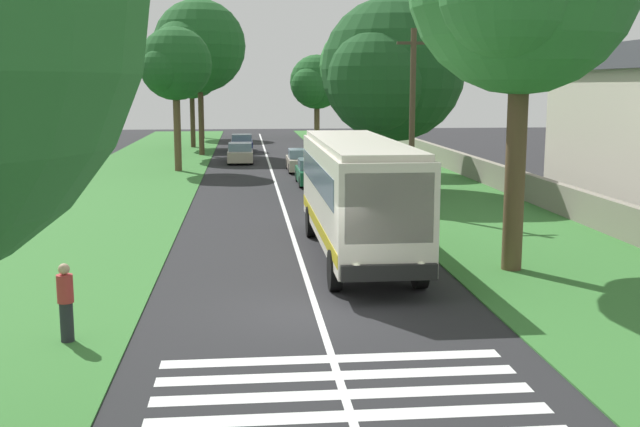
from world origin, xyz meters
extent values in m
plane|color=#262628|center=(0.00, 0.00, 0.00)|extent=(160.00, 160.00, 0.00)
cube|color=#387533|center=(15.00, 8.20, 0.02)|extent=(120.00, 8.00, 0.04)
cube|color=#387533|center=(15.00, -8.20, 0.02)|extent=(120.00, 8.00, 0.04)
cube|color=silver|center=(15.00, 0.00, 0.00)|extent=(110.00, 0.16, 0.01)
cube|color=silver|center=(6.05, -1.80, 2.10)|extent=(11.00, 2.50, 2.90)
cube|color=slate|center=(6.35, -1.80, 2.62)|extent=(9.68, 2.54, 0.85)
cube|color=slate|center=(0.59, -1.80, 2.45)|extent=(0.08, 2.20, 1.74)
cube|color=#B29E19|center=(6.05, -1.80, 1.10)|extent=(10.78, 2.53, 0.36)
cube|color=silver|center=(6.05, -1.80, 3.64)|extent=(10.56, 2.30, 0.18)
cube|color=black|center=(0.47, -1.80, 0.87)|extent=(0.16, 2.40, 0.40)
sphere|color=#F2EDCC|center=(0.53, -1.00, 1.00)|extent=(0.24, 0.24, 0.24)
sphere|color=#F2EDCC|center=(0.53, -2.60, 1.00)|extent=(0.24, 0.24, 0.24)
cylinder|color=black|center=(2.15, -0.65, 0.55)|extent=(1.10, 0.32, 1.10)
cylinder|color=black|center=(9.55, -0.65, 0.55)|extent=(1.10, 0.32, 1.10)
cylinder|color=black|center=(2.15, -2.95, 0.55)|extent=(1.10, 0.32, 1.10)
cylinder|color=black|center=(9.55, -2.95, 0.55)|extent=(1.10, 0.32, 1.10)
cube|color=silver|center=(-5.73, 0.00, 0.00)|extent=(0.45, 6.80, 0.01)
cube|color=silver|center=(-4.83, 0.00, 0.00)|extent=(0.45, 6.80, 0.01)
cube|color=silver|center=(-3.93, 0.00, 0.00)|extent=(0.45, 6.80, 0.01)
cube|color=silver|center=(-3.03, 0.00, 0.00)|extent=(0.45, 6.80, 0.01)
cube|color=#145933|center=(24.35, -2.06, 0.53)|extent=(4.30, 1.75, 0.70)
cube|color=slate|center=(24.25, -2.06, 1.15)|extent=(2.00, 1.61, 0.55)
cylinder|color=black|center=(23.00, -1.28, 0.32)|extent=(0.64, 0.22, 0.64)
cylinder|color=black|center=(25.70, -1.28, 0.32)|extent=(0.64, 0.22, 0.64)
cylinder|color=black|center=(23.00, -2.84, 0.32)|extent=(0.64, 0.22, 0.64)
cylinder|color=black|center=(25.70, -2.84, 0.32)|extent=(0.64, 0.22, 0.64)
cube|color=#B7A893|center=(30.98, -1.89, 0.53)|extent=(4.30, 1.75, 0.70)
cube|color=slate|center=(30.88, -1.89, 1.15)|extent=(2.00, 1.61, 0.55)
cylinder|color=black|center=(29.63, -1.11, 0.32)|extent=(0.64, 0.22, 0.64)
cylinder|color=black|center=(32.33, -1.11, 0.32)|extent=(0.64, 0.22, 0.64)
cylinder|color=black|center=(29.63, -2.67, 0.32)|extent=(0.64, 0.22, 0.64)
cylinder|color=black|center=(32.33, -2.67, 0.32)|extent=(0.64, 0.22, 0.64)
cube|color=#B7A893|center=(36.88, 2.01, 0.53)|extent=(4.30, 1.75, 0.70)
cube|color=slate|center=(36.78, 2.01, 1.15)|extent=(2.00, 1.61, 0.55)
cylinder|color=black|center=(35.53, 2.79, 0.32)|extent=(0.64, 0.22, 0.64)
cylinder|color=black|center=(38.23, 2.79, 0.32)|extent=(0.64, 0.22, 0.64)
cylinder|color=black|center=(35.53, 1.23, 0.32)|extent=(0.64, 0.22, 0.64)
cylinder|color=black|center=(38.23, 1.23, 0.32)|extent=(0.64, 0.22, 0.64)
cube|color=navy|center=(46.61, 1.92, 0.53)|extent=(4.30, 1.75, 0.70)
cube|color=slate|center=(46.51, 1.92, 1.15)|extent=(2.00, 1.61, 0.55)
cylinder|color=black|center=(45.26, 2.70, 0.32)|extent=(0.64, 0.22, 0.64)
cylinder|color=black|center=(47.96, 2.70, 0.32)|extent=(0.64, 0.22, 0.64)
cylinder|color=black|center=(45.26, 1.14, 0.32)|extent=(0.64, 0.22, 0.64)
cylinder|color=black|center=(47.96, 1.14, 0.32)|extent=(0.64, 0.22, 0.64)
cylinder|color=brown|center=(63.14, 6.12, 3.12)|extent=(0.56, 0.56, 6.16)
sphere|color=#286B2D|center=(63.14, 6.12, 7.86)|extent=(6.05, 6.05, 6.05)
sphere|color=#286B2D|center=(64.95, 6.12, 7.41)|extent=(3.85, 3.85, 3.85)
sphere|color=#286B2D|center=(61.62, 7.03, 7.41)|extent=(3.88, 3.88, 3.88)
cylinder|color=#4C3826|center=(43.15, 5.04, 3.25)|extent=(0.42, 0.42, 6.42)
sphere|color=#1E5623|center=(43.15, 5.04, 8.41)|extent=(7.09, 7.09, 7.09)
sphere|color=#1E5623|center=(45.27, 5.04, 7.87)|extent=(4.50, 4.50, 4.50)
sphere|color=#1E5623|center=(41.38, 6.10, 7.87)|extent=(4.81, 4.81, 4.81)
cylinder|color=#4C3826|center=(50.89, 6.20, 2.76)|extent=(0.42, 0.42, 5.44)
sphere|color=#1E5623|center=(50.89, 6.20, 6.96)|extent=(5.39, 5.39, 5.39)
sphere|color=#1E5623|center=(52.51, 6.20, 6.56)|extent=(3.94, 3.94, 3.94)
sphere|color=#1E5623|center=(49.54, 7.01, 6.56)|extent=(3.70, 3.70, 3.70)
cylinder|color=brown|center=(31.73, 5.91, 2.77)|extent=(0.45, 0.45, 5.46)
sphere|color=#1E5623|center=(31.73, 5.91, 6.75)|extent=(4.56, 4.56, 4.56)
sphere|color=#1E5623|center=(33.10, 5.91, 6.41)|extent=(3.30, 3.30, 3.30)
sphere|color=#1E5623|center=(30.59, 6.60, 6.41)|extent=(2.66, 2.66, 2.66)
cylinder|color=brown|center=(61.92, -5.79, 2.15)|extent=(0.57, 0.57, 4.22)
sphere|color=#1E5623|center=(61.92, -5.79, 5.78)|extent=(5.54, 5.54, 5.54)
sphere|color=#1E5623|center=(63.58, -5.79, 5.37)|extent=(3.73, 3.73, 3.73)
sphere|color=#1E5623|center=(60.53, -4.96, 5.37)|extent=(3.81, 3.81, 3.81)
cylinder|color=brown|center=(3.86, -6.11, 3.31)|extent=(0.58, 0.58, 6.54)
sphere|color=#337A38|center=(5.80, -6.11, 7.87)|extent=(4.27, 4.27, 4.27)
cylinder|color=#4C3826|center=(31.41, -5.78, 2.60)|extent=(0.39, 0.39, 5.12)
sphere|color=#337A38|center=(31.41, -5.78, 6.64)|extent=(5.38, 5.38, 5.38)
sphere|color=#337A38|center=(33.02, -5.78, 6.24)|extent=(3.14, 3.14, 3.14)
sphere|color=#337A38|center=(30.06, -4.97, 6.24)|extent=(3.62, 3.62, 3.62)
cylinder|color=#3D2D1E|center=(20.49, -5.68, 2.13)|extent=(0.43, 0.43, 4.18)
sphere|color=#19471E|center=(20.49, -5.68, 6.18)|extent=(7.13, 7.13, 7.13)
sphere|color=#19471E|center=(22.63, -5.68, 5.65)|extent=(5.26, 5.26, 5.26)
sphere|color=#19471E|center=(18.71, -4.61, 5.65)|extent=(4.82, 4.82, 4.82)
cylinder|color=#473828|center=(14.14, -5.30, 3.88)|extent=(0.24, 0.24, 7.69)
cube|color=#3D3326|center=(14.14, -5.30, 7.13)|extent=(0.12, 1.40, 0.12)
cube|color=gray|center=(20.00, -11.60, 0.67)|extent=(70.00, 0.40, 1.27)
cylinder|color=#26262D|center=(-1.52, 5.49, 0.46)|extent=(0.28, 0.28, 0.85)
cylinder|color=#B23333|center=(-1.52, 5.49, 1.19)|extent=(0.34, 0.34, 0.60)
sphere|color=tan|center=(-1.52, 5.49, 1.61)|extent=(0.24, 0.24, 0.24)
camera|label=1|loc=(-17.59, 1.68, 5.39)|focal=43.10mm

